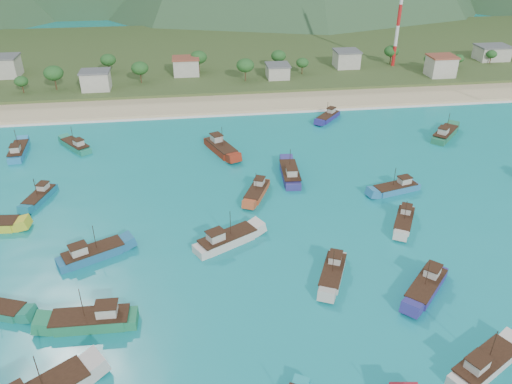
{
  "coord_description": "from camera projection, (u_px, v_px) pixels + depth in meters",
  "views": [
    {
      "loc": [
        -4.91,
        -67.83,
        52.21
      ],
      "look_at": [
        6.71,
        18.0,
        3.0
      ],
      "focal_mm": 35.0,
      "sensor_mm": 36.0,
      "label": 1
    }
  ],
  "objects": [
    {
      "name": "ground",
      "position": [
        231.0,
        262.0,
        84.81
      ],
      "size": [
        600.0,
        600.0,
        0.0
      ],
      "primitive_type": "plane",
      "color": "#0B817C",
      "rests_on": "ground"
    },
    {
      "name": "surf_line",
      "position": [
        209.0,
        116.0,
        144.69
      ],
      "size": [
        400.0,
        2.5,
        0.08
      ],
      "primitive_type": "cube",
      "color": "white",
      "rests_on": "ground"
    },
    {
      "name": "boat_7",
      "position": [
        426.0,
        287.0,
        77.97
      ],
      "size": [
        10.19,
        10.39,
        6.64
      ],
      "rotation": [
        0.0,
        0.0,
        2.37
      ],
      "color": "navy",
      "rests_on": "ground"
    },
    {
      "name": "boat_30",
      "position": [
        333.0,
        273.0,
        81.08
      ],
      "size": [
        7.14,
        10.78,
        6.17
      ],
      "rotation": [
        0.0,
        0.0,
        2.71
      ],
      "color": "#B8B4A9",
      "rests_on": "ground"
    },
    {
      "name": "land",
      "position": [
        200.0,
        55.0,
        205.43
      ],
      "size": [
        400.0,
        110.0,
        2.4
      ],
      "primitive_type": "cube",
      "color": "#385123",
      "rests_on": "ground"
    },
    {
      "name": "boat_18",
      "position": [
        445.0,
        134.0,
        130.5
      ],
      "size": [
        10.57,
        10.87,
        6.92
      ],
      "rotation": [
        0.0,
        0.0,
        5.52
      ],
      "color": "#1F6D49",
      "rests_on": "ground"
    },
    {
      "name": "boat_1",
      "position": [
        257.0,
        192.0,
        104.34
      ],
      "size": [
        6.82,
        10.34,
        5.92
      ],
      "rotation": [
        0.0,
        0.0,
        2.72
      ],
      "color": "#BE4E28",
      "rests_on": "ground"
    },
    {
      "name": "boat_5",
      "position": [
        40.0,
        197.0,
        102.61
      ],
      "size": [
        5.5,
        10.05,
        5.69
      ],
      "rotation": [
        0.0,
        0.0,
        2.85
      ],
      "color": "#166E8F",
      "rests_on": "ground"
    },
    {
      "name": "boat_9",
      "position": [
        404.0,
        221.0,
        94.65
      ],
      "size": [
        7.33,
        10.03,
        5.82
      ],
      "rotation": [
        0.0,
        0.0,
        2.64
      ],
      "color": "beige",
      "rests_on": "ground"
    },
    {
      "name": "boat_21",
      "position": [
        226.0,
        240.0,
        88.74
      ],
      "size": [
        12.15,
        8.82,
        7.05
      ],
      "rotation": [
        0.0,
        0.0,
        5.21
      ],
      "color": "beige",
      "rests_on": "ground"
    },
    {
      "name": "vegetation",
      "position": [
        180.0,
        68.0,
        169.76
      ],
      "size": [
        272.31,
        25.51,
        8.15
      ],
      "color": "#235623",
      "rests_on": "ground"
    },
    {
      "name": "boat_2",
      "position": [
        396.0,
        189.0,
        105.5
      ],
      "size": [
        10.84,
        5.58,
        6.15
      ],
      "rotation": [
        0.0,
        0.0,
        1.82
      ],
      "color": "teal",
      "rests_on": "ground"
    },
    {
      "name": "boat_8",
      "position": [
        76.0,
        146.0,
        124.42
      ],
      "size": [
        8.71,
        10.02,
        6.09
      ],
      "rotation": [
        0.0,
        0.0,
        0.66
      ],
      "color": "#1D7F62",
      "rests_on": "ground"
    },
    {
      "name": "boat_10",
      "position": [
        484.0,
        365.0,
        64.48
      ],
      "size": [
        11.67,
        8.44,
        6.76
      ],
      "rotation": [
        0.0,
        0.0,
        5.21
      ],
      "color": "beige",
      "rests_on": "ground"
    },
    {
      "name": "boat_11",
      "position": [
        92.0,
        254.0,
        85.29
      ],
      "size": [
        11.68,
        8.1,
        6.73
      ],
      "rotation": [
        0.0,
        0.0,
        5.18
      ],
      "color": "#1E608D",
      "rests_on": "ground"
    },
    {
      "name": "boat_3",
      "position": [
        328.0,
        117.0,
        141.93
      ],
      "size": [
        8.63,
        9.22,
        5.77
      ],
      "rotation": [
        0.0,
        0.0,
        2.42
      ],
      "color": "navy",
      "rests_on": "ground"
    },
    {
      "name": "boat_23",
      "position": [
        19.0,
        151.0,
        121.49
      ],
      "size": [
        4.16,
        11.26,
        6.52
      ],
      "rotation": [
        0.0,
        0.0,
        0.08
      ],
      "color": "teal",
      "rests_on": "ground"
    },
    {
      "name": "radio_tower",
      "position": [
        401.0,
        4.0,
        174.58
      ],
      "size": [
        1.2,
        1.2,
        43.21
      ],
      "color": "red",
      "rests_on": "ground"
    },
    {
      "name": "village",
      "position": [
        224.0,
        68.0,
        171.85
      ],
      "size": [
        215.61,
        28.85,
        6.93
      ],
      "color": "beige",
      "rests_on": "ground"
    },
    {
      "name": "boat_20",
      "position": [
        93.0,
        321.0,
        71.35
      ],
      "size": [
        12.38,
        3.96,
        7.26
      ],
      "rotation": [
        0.0,
        0.0,
        1.54
      ],
      "color": "#1E774D",
      "rests_on": "ground"
    },
    {
      "name": "boat_25",
      "position": [
        290.0,
        174.0,
        110.85
      ],
      "size": [
        4.23,
        12.02,
        6.99
      ],
      "rotation": [
        0.0,
        0.0,
        6.22
      ],
      "color": "navy",
      "rests_on": "ground"
    },
    {
      "name": "boat_14",
      "position": [
        221.0,
        148.0,
        122.82
      ],
      "size": [
        8.04,
        12.8,
        7.29
      ],
      "rotation": [
        0.0,
        0.0,
        3.53
      ],
      "color": "maroon",
      "rests_on": "ground"
    },
    {
      "name": "beach",
      "position": [
        208.0,
        105.0,
        152.87
      ],
      "size": [
        400.0,
        18.0,
        1.2
      ],
      "primitive_type": "cube",
      "color": "beige",
      "rests_on": "ground"
    }
  ]
}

